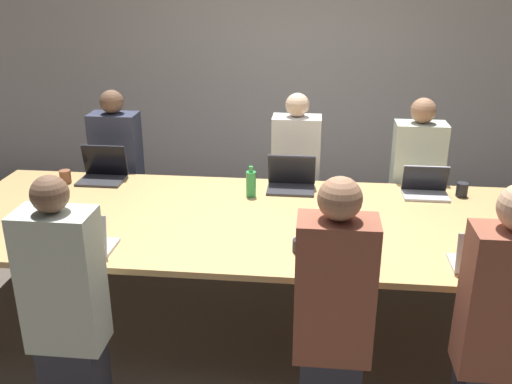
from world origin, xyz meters
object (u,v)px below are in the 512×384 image
person_far_center (295,179)px  person_near_midright (333,313)px  laptop_far_left (103,170)px  laptop_near_midright (343,247)px  cup_far_right (462,190)px  person_far_left (118,174)px  laptop_near_left (83,241)px  cup_near_midright (300,246)px  person_near_right (501,325)px  laptop_near_right (482,260)px  cup_near_left (47,243)px  person_far_right (415,187)px  laptop_far_right (425,187)px  cup_far_left (65,177)px  bottle_far_center (251,184)px  laptop_far_center (291,180)px  person_near_left (65,306)px  stapler (342,233)px

person_far_center → person_near_midright: 2.06m
laptop_far_left → laptop_near_midright: (1.85, -1.16, 0.00)m
cup_far_right → person_far_left: (-2.78, 0.44, -0.14)m
laptop_far_left → laptop_near_left: (0.33, -1.23, -0.00)m
person_far_left → cup_far_right: bearing=-9.1°
laptop_near_midright → laptop_near_left: bearing=2.7°
cup_near_midright → person_near_right: bearing=-28.6°
person_near_right → laptop_near_midright: 0.92m
laptop_near_right → cup_near_midright: 1.02m
cup_far_right → laptop_far_left: 2.77m
laptop_near_right → cup_near_left: laptop_near_right is taller
person_far_right → person_near_midright: (-0.70, -1.94, 0.01)m
person_near_midright → cup_near_left: bearing=-13.2°
person_far_right → person_far_left: bearing=178.9°
laptop_far_right → laptop_near_right: bearing=-84.2°
cup_far_left → laptop_near_left: bearing=-61.8°
cup_far_right → bottle_far_center: bearing=-173.9°
person_near_midright → bottle_far_center: bearing=-67.0°
person_far_left → cup_far_left: 0.56m
laptop_far_center → cup_near_midright: laptop_far_center is taller
person_far_left → person_near_left: bearing=-78.7°
person_far_center → person_near_left: (-1.13, -2.10, -0.00)m
person_far_left → laptop_near_midright: bearing=-39.4°
stapler → person_far_right: bearing=70.8°
laptop_near_right → laptop_near_midright: size_ratio=0.90×
cup_far_left → laptop_near_midright: size_ratio=0.29×
person_near_left → cup_near_midright: size_ratio=15.70×
cup_far_right → laptop_far_right: bearing=-178.7°
laptop_far_center → cup_far_left: bearing=-178.2°
cup_far_right → person_near_left: bearing=-146.0°
cup_near_left → laptop_near_midright: laptop_near_midright is taller
laptop_far_center → cup_near_midright: bearing=-84.2°
laptop_far_center → laptop_near_midright: 1.17m
person_near_left → cup_near_left: person_near_left is taller
laptop_near_left → cup_near_midright: size_ratio=3.67×
person_far_left → laptop_near_right: 3.08m
person_far_right → laptop_near_right: 1.55m
person_near_right → cup_near_left: (-2.53, 0.43, 0.11)m
person_far_center → laptop_near_right: (1.10, -1.65, 0.16)m
cup_far_right → laptop_near_right: laptop_near_right is taller
cup_far_right → person_far_center: size_ratio=0.07×
person_far_center → laptop_near_midright: (0.33, -1.59, 0.17)m
cup_far_right → person_far_left: 2.82m
laptop_near_left → laptop_near_midright: 1.52m
laptop_near_left → cup_far_left: bearing=-61.8°
laptop_far_left → person_far_left: 0.42m
laptop_near_midright → stapler: (0.01, 0.31, -0.05)m
laptop_near_right → person_near_right: bearing=90.4°
person_far_right → laptop_far_left: 2.53m
laptop_far_center → cup_near_midright: 1.05m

